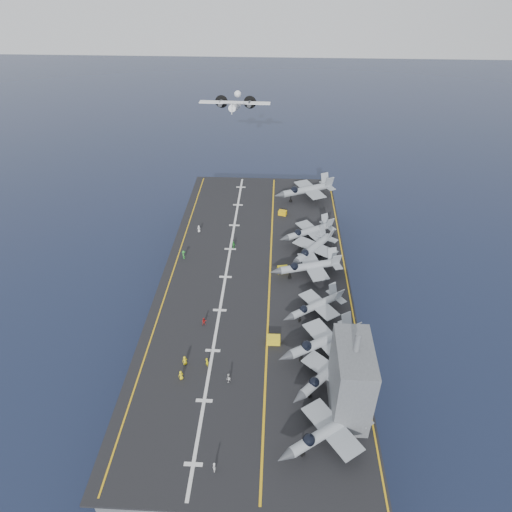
{
  "coord_description": "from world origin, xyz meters",
  "views": [
    {
      "loc": [
        3.92,
        -72.44,
        67.4
      ],
      "look_at": [
        0.0,
        4.0,
        13.0
      ],
      "focal_mm": 32.0,
      "sensor_mm": 36.0,
      "label": 1
    }
  ],
  "objects_px": {
    "tow_cart_a": "(273,340)",
    "fighter_jet_0": "(328,430)",
    "island_superstructure": "(352,373)",
    "transport_plane": "(235,107)"
  },
  "relations": [
    {
      "from": "tow_cart_a",
      "to": "fighter_jet_0",
      "type": "bearing_deg",
      "value": -67.14
    },
    {
      "from": "island_superstructure",
      "to": "fighter_jet_0",
      "type": "bearing_deg",
      "value": -120.26
    },
    {
      "from": "tow_cart_a",
      "to": "transport_plane",
      "type": "height_order",
      "value": "transport_plane"
    },
    {
      "from": "island_superstructure",
      "to": "tow_cart_a",
      "type": "xyz_separation_m",
      "value": [
        -10.93,
        12.33,
        -6.82
      ]
    },
    {
      "from": "island_superstructure",
      "to": "fighter_jet_0",
      "type": "height_order",
      "value": "island_superstructure"
    },
    {
      "from": "fighter_jet_0",
      "to": "tow_cart_a",
      "type": "bearing_deg",
      "value": 112.86
    },
    {
      "from": "transport_plane",
      "to": "island_superstructure",
      "type": "bearing_deg",
      "value": -74.27
    },
    {
      "from": "transport_plane",
      "to": "tow_cart_a",
      "type": "bearing_deg",
      "value": -80.03
    },
    {
      "from": "fighter_jet_0",
      "to": "transport_plane",
      "type": "height_order",
      "value": "transport_plane"
    },
    {
      "from": "island_superstructure",
      "to": "tow_cart_a",
      "type": "height_order",
      "value": "island_superstructure"
    }
  ]
}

